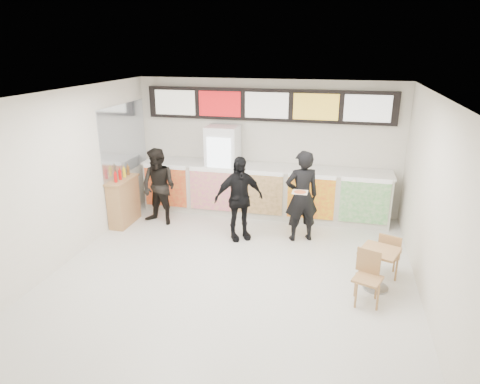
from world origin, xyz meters
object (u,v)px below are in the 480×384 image
(service_counter, at_px, (263,191))
(customer_mid, at_px, (239,199))
(cafe_table, at_px, (378,262))
(condiment_ledge, at_px, (124,201))
(drinks_fridge, at_px, (223,170))
(customer_main, at_px, (302,196))
(customer_left, at_px, (159,187))

(service_counter, bearing_deg, customer_mid, -99.63)
(cafe_table, bearing_deg, condiment_ledge, -175.66)
(drinks_fridge, relative_size, customer_main, 1.10)
(drinks_fridge, bearing_deg, customer_main, -31.39)
(cafe_table, bearing_deg, customer_mid, 173.20)
(customer_mid, height_order, condiment_ledge, customer_mid)
(drinks_fridge, xyz_separation_m, cafe_table, (3.27, -2.72, -0.53))
(condiment_ledge, bearing_deg, drinks_fridge, 32.91)
(service_counter, bearing_deg, customer_left, -153.88)
(cafe_table, bearing_deg, drinks_fridge, 160.83)
(customer_main, bearing_deg, drinks_fridge, -54.48)
(customer_mid, height_order, cafe_table, customer_mid)
(service_counter, xyz_separation_m, customer_left, (-2.07, -1.02, 0.26))
(customer_mid, relative_size, condiment_ledge, 1.40)
(service_counter, distance_m, cafe_table, 3.58)
(cafe_table, relative_size, condiment_ledge, 1.18)
(customer_main, bearing_deg, customer_mid, -12.36)
(cafe_table, bearing_deg, customer_main, 151.84)
(customer_left, height_order, customer_mid, customer_mid)
(service_counter, xyz_separation_m, cafe_table, (2.34, -2.71, -0.10))
(service_counter, distance_m, drinks_fridge, 1.03)
(drinks_fridge, bearing_deg, condiment_ledge, -147.09)
(drinks_fridge, relative_size, customer_left, 1.21)
(customer_main, bearing_deg, customer_left, -25.55)
(drinks_fridge, height_order, customer_main, drinks_fridge)
(customer_main, xyz_separation_m, customer_mid, (-1.20, -0.23, -0.07))
(condiment_ledge, bearing_deg, customer_left, 14.10)
(cafe_table, height_order, condiment_ledge, condiment_ledge)
(customer_main, bearing_deg, condiment_ledge, -22.22)
(customer_mid, distance_m, cafe_table, 2.92)
(drinks_fridge, xyz_separation_m, customer_left, (-1.14, -1.03, -0.17))
(customer_left, relative_size, cafe_table, 1.16)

